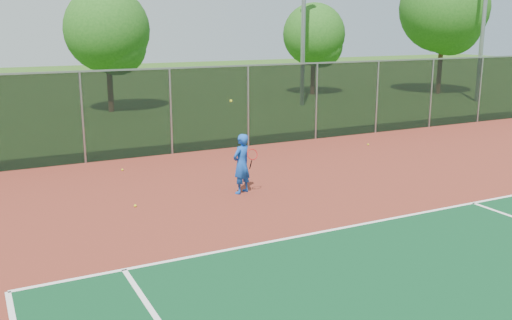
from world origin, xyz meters
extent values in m
cube|color=maroon|center=(0.00, 2.00, 0.01)|extent=(30.00, 20.00, 0.02)
cube|color=white|center=(2.00, 3.00, 0.03)|extent=(22.00, 0.10, 0.00)
cube|color=black|center=(0.00, 12.00, 1.52)|extent=(30.00, 0.04, 3.00)
cube|color=gray|center=(0.00, 12.00, 3.02)|extent=(30.00, 0.06, 0.06)
imported|color=#1349B2|center=(-2.88, 6.53, 0.84)|extent=(0.70, 0.60, 1.63)
cylinder|color=black|center=(-2.73, 6.28, 0.85)|extent=(0.03, 0.15, 0.27)
torus|color=#A51414|center=(-2.73, 6.18, 1.15)|extent=(0.30, 0.13, 0.29)
sphere|color=#C7C817|center=(-3.13, 6.63, 2.54)|extent=(0.07, 0.07, 0.07)
sphere|color=#C7C817|center=(-5.80, 6.62, 0.06)|extent=(0.07, 0.07, 0.07)
sphere|color=#C7C817|center=(-5.18, 10.38, 0.06)|extent=(0.07, 0.07, 0.07)
sphere|color=#C7C817|center=(4.08, 10.00, 0.06)|extent=(0.07, 0.07, 0.07)
cylinder|color=gray|center=(7.69, 20.72, 5.77)|extent=(0.24, 0.24, 11.54)
cylinder|color=gray|center=(17.83, 17.37, 5.77)|extent=(0.24, 0.24, 11.54)
cylinder|color=#3D2516|center=(-2.56, 23.16, 1.23)|extent=(0.30, 0.30, 2.45)
sphere|color=#1C4D14|center=(-2.56, 23.16, 4.22)|extent=(4.36, 4.36, 4.36)
sphere|color=#1C4D14|center=(-2.16, 22.86, 3.40)|extent=(3.00, 3.00, 3.00)
cylinder|color=#3D2516|center=(11.00, 24.81, 1.12)|extent=(0.30, 0.30, 2.24)
sphere|color=#1C4D14|center=(11.00, 24.81, 3.86)|extent=(3.99, 3.99, 3.99)
sphere|color=#1C4D14|center=(11.40, 24.51, 3.12)|extent=(2.74, 2.74, 2.74)
cylinder|color=#3D2516|center=(18.71, 21.43, 1.60)|extent=(0.30, 0.30, 3.20)
sphere|color=#1C4D14|center=(18.71, 21.43, 5.52)|extent=(5.69, 5.69, 5.69)
sphere|color=#1C4D14|center=(19.11, 21.13, 4.45)|extent=(3.91, 3.91, 3.91)
camera|label=1|loc=(-9.26, -6.90, 4.48)|focal=40.00mm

